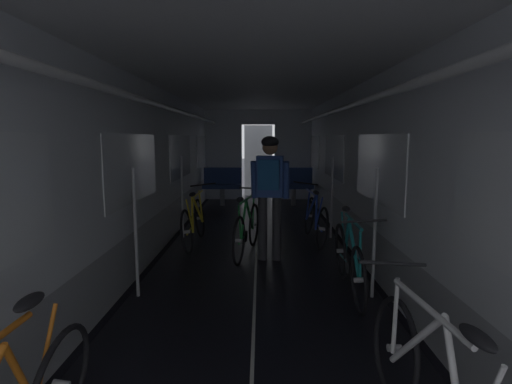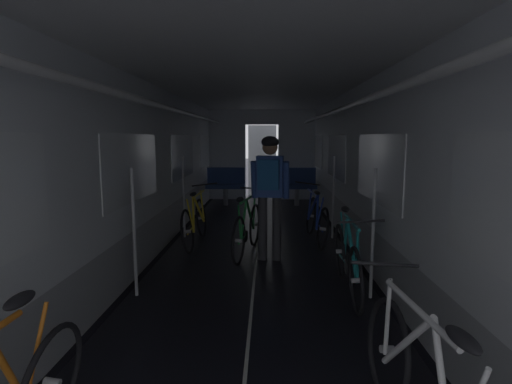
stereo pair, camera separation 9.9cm
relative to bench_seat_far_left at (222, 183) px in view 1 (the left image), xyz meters
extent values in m
cube|color=black|center=(-0.51, -4.82, -0.56)|extent=(0.08, 11.50, 0.01)
cube|color=black|center=(2.31, -4.82, -0.56)|extent=(0.08, 11.50, 0.01)
cube|color=beige|center=(0.90, -4.82, -0.56)|extent=(0.03, 11.27, 0.00)
cube|color=#9EA0A5|center=(-0.61, -4.82, -0.27)|extent=(0.12, 11.50, 0.60)
cube|color=silver|center=(-0.61, -4.82, 0.96)|extent=(0.12, 11.50, 1.85)
cube|color=white|center=(-0.54, -5.40, 0.78)|extent=(0.02, 1.90, 0.80)
cube|color=white|center=(-0.54, -2.52, 0.78)|extent=(0.02, 1.90, 0.80)
cube|color=white|center=(-0.54, 0.35, 0.78)|extent=(0.02, 1.90, 0.80)
cube|color=yellow|center=(-0.54, -4.85, 0.78)|extent=(0.01, 0.20, 0.28)
cylinder|color=white|center=(-0.27, -4.82, 1.53)|extent=(0.07, 11.04, 0.07)
cylinder|color=#B7BABF|center=(-0.37, -5.97, 0.13)|extent=(0.04, 0.04, 1.40)
cylinder|color=#B7BABF|center=(-0.37, -3.37, 0.13)|extent=(0.04, 0.04, 1.40)
cube|color=#9EA0A5|center=(2.41, -4.82, -0.27)|extent=(0.12, 11.50, 0.60)
cube|color=silver|center=(2.41, -4.82, 0.96)|extent=(0.12, 11.50, 1.85)
cube|color=white|center=(2.35, -5.40, 0.78)|extent=(0.02, 1.90, 0.80)
cube|color=white|center=(2.35, -2.52, 0.78)|extent=(0.02, 1.90, 0.80)
cube|color=white|center=(2.35, 0.35, 0.78)|extent=(0.02, 1.90, 0.80)
cube|color=yellow|center=(2.35, -4.91, 0.78)|extent=(0.01, 0.20, 0.28)
cylinder|color=white|center=(2.07, -4.82, 1.53)|extent=(0.07, 11.04, 0.07)
cylinder|color=#B7BABF|center=(2.17, -5.97, 0.13)|extent=(0.04, 0.04, 1.40)
cylinder|color=#B7BABF|center=(2.17, -3.37, 0.13)|extent=(0.04, 0.04, 1.40)
cube|color=silver|center=(-0.05, 0.99, 0.66)|extent=(1.00, 0.12, 2.45)
cube|color=silver|center=(1.85, 0.99, 0.66)|extent=(1.00, 0.12, 2.45)
cube|color=silver|center=(0.90, 0.99, 1.68)|extent=(0.90, 0.12, 0.40)
cube|color=#4C4F54|center=(0.90, 1.69, 0.46)|extent=(0.81, 0.04, 2.05)
cube|color=white|center=(0.90, -4.82, 1.94)|extent=(3.14, 11.62, 0.12)
cylinder|color=gray|center=(0.00, -0.07, -0.35)|extent=(0.12, 0.12, 0.44)
cube|color=#2D4784|center=(0.00, -0.07, -0.08)|extent=(0.96, 0.44, 0.10)
cube|color=#2D4784|center=(0.00, 0.12, 0.17)|extent=(0.96, 0.08, 0.40)
torus|color=gray|center=(-0.43, 0.15, 0.37)|extent=(0.14, 0.14, 0.02)
cylinder|color=gray|center=(1.80, -0.07, -0.35)|extent=(0.12, 0.12, 0.44)
cube|color=#2D4784|center=(1.80, -0.07, -0.08)|extent=(0.96, 0.44, 0.10)
cube|color=#2D4784|center=(1.80, 0.12, 0.17)|extent=(0.96, 0.08, 0.40)
torus|color=gray|center=(1.37, 0.15, 0.37)|extent=(0.14, 0.14, 0.02)
cylinder|color=orange|center=(-0.20, -8.37, -0.02)|extent=(0.10, 0.34, 0.55)
cylinder|color=orange|center=(-0.20, -8.14, 0.00)|extent=(0.09, 0.16, 0.49)
ellipsoid|color=black|center=(-0.24, -8.19, 0.30)|extent=(0.10, 0.24, 0.07)
torus|color=black|center=(1.95, -5.35, -0.23)|extent=(0.09, 0.67, 0.67)
cylinder|color=#B2B2B7|center=(1.95, -5.35, -0.23)|extent=(0.09, 0.05, 0.05)
torus|color=black|center=(1.92, -6.37, -0.23)|extent=(0.09, 0.67, 0.67)
cylinder|color=#B2B2B7|center=(1.92, -6.37, -0.23)|extent=(0.09, 0.05, 0.05)
cylinder|color=teal|center=(1.94, -6.05, -0.01)|extent=(0.06, 0.54, 0.56)
cylinder|color=teal|center=(1.95, -5.64, -0.01)|extent=(0.07, 0.34, 0.55)
cylinder|color=teal|center=(1.96, -5.90, 0.25)|extent=(0.05, 0.82, 0.04)
cylinder|color=teal|center=(1.96, -5.42, 0.01)|extent=(0.05, 0.16, 0.49)
cylinder|color=teal|center=(1.94, -5.57, -0.26)|extent=(0.04, 0.45, 0.07)
cylinder|color=teal|center=(1.94, -6.34, 0.01)|extent=(0.06, 0.09, 0.49)
cylinder|color=black|center=(1.93, -5.80, -0.28)|extent=(0.03, 0.17, 0.17)
ellipsoid|color=black|center=(1.97, -5.47, 0.31)|extent=(0.10, 0.24, 0.06)
cylinder|color=black|center=(1.96, -6.36, 0.35)|extent=(0.44, 0.03, 0.05)
torus|color=black|center=(1.90, -4.13, -0.24)|extent=(0.17, 0.68, 0.67)
cylinder|color=#B2B2B7|center=(1.90, -4.13, -0.24)|extent=(0.10, 0.06, 0.06)
torus|color=black|center=(1.84, -3.11, -0.24)|extent=(0.17, 0.68, 0.67)
cylinder|color=#B2B2B7|center=(1.84, -3.11, -0.24)|extent=(0.10, 0.06, 0.06)
cylinder|color=#2342B7|center=(1.83, -3.43, -0.02)|extent=(0.14, 0.54, 0.56)
cylinder|color=#2342B7|center=(1.85, -3.84, -0.02)|extent=(0.09, 0.35, 0.55)
cylinder|color=#2342B7|center=(1.80, -3.59, 0.25)|extent=(0.09, 0.82, 0.04)
cylinder|color=#2342B7|center=(1.86, -4.06, 0.00)|extent=(0.10, 0.16, 0.49)
cylinder|color=#2342B7|center=(1.89, -3.91, -0.26)|extent=(0.05, 0.45, 0.07)
cylinder|color=#2342B7|center=(1.81, -3.15, 0.00)|extent=(0.09, 0.09, 0.49)
cylinder|color=black|center=(1.88, -3.68, -0.28)|extent=(0.05, 0.17, 0.17)
ellipsoid|color=black|center=(1.82, -4.02, 0.30)|extent=(0.11, 0.25, 0.07)
cylinder|color=black|center=(1.76, -3.13, 0.34)|extent=(0.44, 0.05, 0.08)
torus|color=black|center=(-0.12, -4.37, -0.24)|extent=(0.14, 0.67, 0.67)
cylinder|color=#B2B2B7|center=(-0.12, -4.37, -0.24)|extent=(0.10, 0.05, 0.06)
torus|color=black|center=(-0.08, -3.35, -0.24)|extent=(0.14, 0.67, 0.67)
cylinder|color=#B2B2B7|center=(-0.08, -3.35, -0.24)|extent=(0.10, 0.05, 0.06)
cylinder|color=yellow|center=(-0.07, -3.66, -0.02)|extent=(0.13, 0.54, 0.56)
cylinder|color=yellow|center=(-0.08, -4.07, -0.02)|extent=(0.10, 0.34, 0.55)
cylinder|color=yellow|center=(-0.04, -3.82, 0.25)|extent=(0.06, 0.82, 0.04)
cylinder|color=yellow|center=(-0.09, -4.30, 0.01)|extent=(0.09, 0.16, 0.49)
cylinder|color=yellow|center=(-0.11, -4.14, -0.26)|extent=(0.04, 0.45, 0.07)
cylinder|color=yellow|center=(-0.05, -3.38, 0.01)|extent=(0.09, 0.09, 0.49)
cylinder|color=black|center=(-0.11, -3.92, -0.28)|extent=(0.04, 0.17, 0.17)
ellipsoid|color=black|center=(-0.05, -4.25, 0.31)|extent=(0.10, 0.24, 0.07)
cylinder|color=black|center=(-0.01, -3.36, 0.35)|extent=(0.44, 0.04, 0.08)
torus|color=black|center=(1.85, -7.65, -0.23)|extent=(0.14, 0.67, 0.67)
cylinder|color=#B2B2B7|center=(1.85, -7.65, -0.23)|extent=(0.10, 0.06, 0.06)
cylinder|color=silver|center=(1.86, -7.97, -0.01)|extent=(0.12, 0.54, 0.56)
cylinder|color=silver|center=(1.89, -8.38, -0.01)|extent=(0.05, 0.35, 0.55)
cylinder|color=silver|center=(1.85, -8.13, 0.25)|extent=(0.10, 0.82, 0.04)
cylinder|color=silver|center=(1.84, -7.69, 0.01)|extent=(0.06, 0.09, 0.49)
ellipsoid|color=black|center=(1.88, -8.56, 0.31)|extent=(0.11, 0.25, 0.07)
cylinder|color=black|center=(1.81, -7.67, 0.35)|extent=(0.44, 0.06, 0.06)
cylinder|color=#2D2D33|center=(0.99, -4.62, -0.12)|extent=(0.13, 0.13, 0.90)
cylinder|color=#2D2D33|center=(1.19, -4.64, -0.12)|extent=(0.13, 0.13, 0.90)
cube|color=#2D4C99|center=(1.09, -4.63, 0.61)|extent=(0.38, 0.26, 0.56)
cylinder|color=#2D4C99|center=(0.88, -4.59, 0.56)|extent=(0.11, 0.21, 0.53)
cylinder|color=#2D4C99|center=(1.31, -4.64, 0.56)|extent=(0.11, 0.21, 0.53)
sphere|color=#9E7051|center=(1.09, -4.63, 1.01)|extent=(0.21, 0.21, 0.21)
ellipsoid|color=black|center=(1.09, -4.63, 1.08)|extent=(0.27, 0.31, 0.16)
cube|color=#1E5693|center=(1.07, -4.80, 0.65)|extent=(0.30, 0.19, 0.40)
torus|color=black|center=(0.67, -4.88, -0.23)|extent=(0.17, 0.67, 0.67)
cylinder|color=#B2B2B7|center=(0.67, -4.88, -0.23)|extent=(0.10, 0.07, 0.05)
torus|color=black|center=(0.86, -3.88, -0.23)|extent=(0.17, 0.67, 0.67)
cylinder|color=#B2B2B7|center=(0.86, -3.88, -0.23)|extent=(0.10, 0.07, 0.05)
cylinder|color=#1E8438|center=(0.80, -4.19, -0.01)|extent=(0.13, 0.54, 0.56)
cylinder|color=#1E8438|center=(0.73, -4.59, -0.01)|extent=(0.11, 0.34, 0.55)
cylinder|color=#1E8438|center=(0.77, -4.34, 0.25)|extent=(0.18, 0.81, 0.03)
cylinder|color=#1E8438|center=(0.68, -4.81, 0.01)|extent=(0.05, 0.17, 0.49)
cylinder|color=#1E8438|center=(0.72, -4.66, -0.26)|extent=(0.11, 0.45, 0.07)
cylinder|color=#1E8438|center=(0.85, -3.91, 0.01)|extent=(0.05, 0.09, 0.49)
cylinder|color=black|center=(0.76, -4.44, -0.28)|extent=(0.05, 0.17, 0.17)
ellipsoid|color=black|center=(0.69, -4.76, 0.31)|extent=(0.13, 0.25, 0.06)
cylinder|color=black|center=(0.85, -3.89, 0.35)|extent=(0.44, 0.10, 0.03)
camera|label=1|loc=(0.96, -10.18, 1.15)|focal=28.46mm
camera|label=2|loc=(1.06, -10.18, 1.15)|focal=28.46mm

